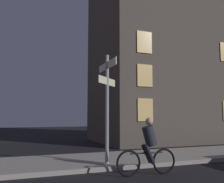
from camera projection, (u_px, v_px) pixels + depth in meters
name	position (u px, v px, depth m)	size (l,w,h in m)	color
sidewalk_kerb	(83.00, 161.00, 8.63)	(40.00, 3.00, 0.14)	gray
signpost	(107.00, 98.00, 8.13)	(0.91, 1.63, 3.55)	gray
cyclist	(148.00, 148.00, 7.00)	(1.82, 0.35, 1.61)	black
building_right_block	(176.00, 55.00, 17.87)	(11.55, 6.28, 12.16)	#4C443D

